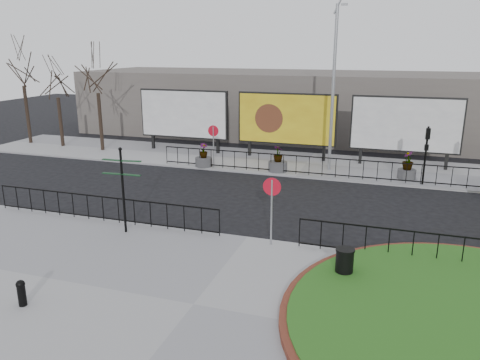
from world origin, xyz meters
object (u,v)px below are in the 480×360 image
at_px(planter_b, 278,163).
at_px(billboard_mid, 287,119).
at_px(litter_bin, 344,263).
at_px(planter_a, 204,159).
at_px(planter_c, 407,168).
at_px(lamp_post, 333,86).
at_px(bollard, 21,292).
at_px(fingerpost_sign, 122,182).

bearing_deg(planter_b, billboard_mid, 95.14).
relative_size(litter_bin, planter_a, 0.70).
distance_m(litter_bin, planter_c, 12.60).
height_order(lamp_post, bollard, lamp_post).
relative_size(lamp_post, bollard, 12.23).
distance_m(bollard, planter_a, 15.95).
bearing_deg(billboard_mid, lamp_post, -33.25).
relative_size(litter_bin, planter_b, 0.65).
bearing_deg(litter_bin, planter_c, 80.97).
bearing_deg(fingerpost_sign, litter_bin, -8.29).
xyz_separation_m(fingerpost_sign, planter_a, (-1.08, 10.40, -1.54)).
bearing_deg(lamp_post, bollard, -108.68).
distance_m(billboard_mid, planter_c, 7.95).
distance_m(billboard_mid, bollard, 19.80).
distance_m(bollard, litter_bin, 9.24).
bearing_deg(lamp_post, billboard_mid, 146.75).
xyz_separation_m(litter_bin, planter_b, (-4.95, 11.80, 0.00)).
distance_m(lamp_post, planter_b, 5.20).
height_order(lamp_post, planter_a, lamp_post).
distance_m(lamp_post, fingerpost_sign, 13.71).
xyz_separation_m(lamp_post, planter_a, (-7.14, -1.60, -4.26)).
relative_size(billboard_mid, fingerpost_sign, 1.88).
relative_size(lamp_post, planter_b, 6.24).
bearing_deg(planter_c, planter_a, -175.60).
height_order(billboard_mid, litter_bin, billboard_mid).
xyz_separation_m(planter_a, planter_b, (4.44, 0.23, 0.04)).
xyz_separation_m(planter_a, planter_c, (11.36, 0.87, 0.12)).
bearing_deg(lamp_post, litter_bin, -80.34).
relative_size(billboard_mid, planter_a, 4.52).
bearing_deg(litter_bin, bollard, -152.04).
bearing_deg(planter_c, litter_bin, -99.03).
bearing_deg(planter_b, lamp_post, 26.77).
xyz_separation_m(litter_bin, planter_a, (-9.39, 11.57, -0.04)).
height_order(billboard_mid, bollard, billboard_mid).
bearing_deg(planter_b, litter_bin, -67.25).
bearing_deg(litter_bin, planter_b, 112.75).
height_order(billboard_mid, fingerpost_sign, billboard_mid).
distance_m(planter_a, planter_b, 4.44).
xyz_separation_m(bollard, planter_b, (3.21, 16.14, 0.07)).
distance_m(litter_bin, planter_a, 14.90).
distance_m(billboard_mid, planter_b, 3.90).
height_order(billboard_mid, planter_c, billboard_mid).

